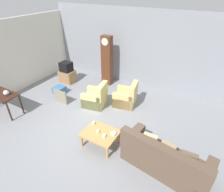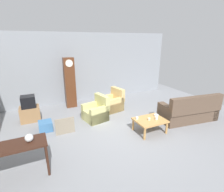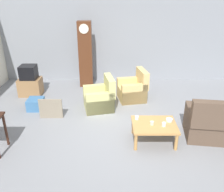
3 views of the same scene
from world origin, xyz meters
TOP-DOWN VIEW (x-y plane):
  - ground_plane at (0.00, 0.00)m, footprint 10.40×10.40m
  - garage_door_wall at (0.00, 3.60)m, footprint 8.40×0.16m
  - armchair_olive_near at (-0.63, 1.19)m, footprint 0.93×0.91m
  - armchair_olive_far at (0.34, 1.80)m, footprint 0.92×0.90m
  - coffee_table_wood at (0.62, -0.40)m, footprint 0.96×0.76m
  - grandfather_clock at (-1.18, 2.92)m, footprint 0.44×0.30m
  - tv_stand_cabinet at (-2.87, 2.15)m, footprint 0.68×0.52m
  - tv_crt at (-2.87, 2.15)m, footprint 0.48×0.44m
  - framed_picture_leaning at (-1.89, 0.65)m, footprint 0.60×0.05m
  - storage_box_blue at (-2.44, 1.15)m, footprint 0.42×0.44m
  - cup_white_porcelain at (0.81, -0.49)m, footprint 0.09×0.09m
  - cup_blue_rimmed at (0.25, -0.20)m, footprint 0.09×0.09m
  - cup_cream_tall at (0.56, -0.43)m, footprint 0.09×0.09m
  - bowl_white_stacked at (0.97, -0.28)m, footprint 0.15×0.15m

SIDE VIEW (x-z plane):
  - ground_plane at x=0.00m, z-range 0.00..0.00m
  - storage_box_blue at x=-2.44m, z-range 0.00..0.31m
  - framed_picture_leaning at x=-1.89m, z-range 0.00..0.53m
  - tv_stand_cabinet at x=-2.87m, z-range 0.00..0.54m
  - armchair_olive_near at x=-0.63m, z-range -0.15..0.77m
  - armchair_olive_far at x=0.34m, z-range -0.15..0.77m
  - coffee_table_wood at x=0.62m, z-range 0.16..0.59m
  - bowl_white_stacked at x=0.97m, z-range 0.44..0.49m
  - cup_cream_tall at x=0.56m, z-range 0.44..0.51m
  - cup_blue_rimmed at x=0.25m, z-range 0.44..0.52m
  - cup_white_porcelain at x=0.81m, z-range 0.44..0.52m
  - tv_crt at x=-2.87m, z-range 0.54..0.96m
  - grandfather_clock at x=-1.18m, z-range 0.01..2.18m
  - garage_door_wall at x=0.00m, z-range 0.00..3.20m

